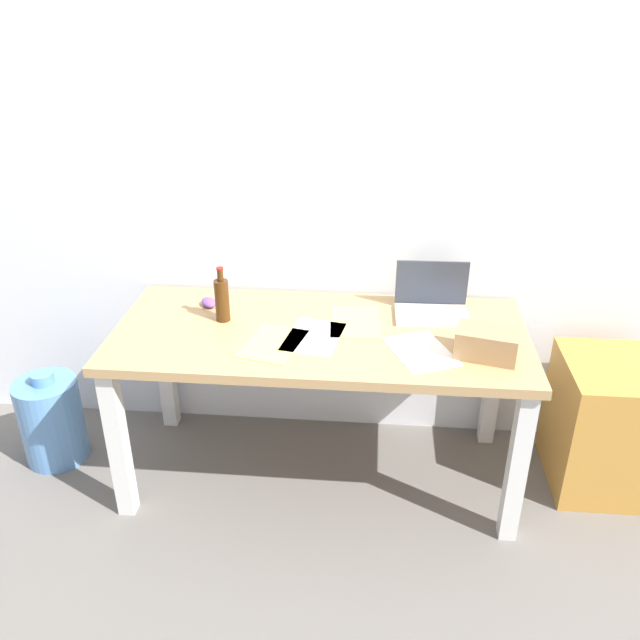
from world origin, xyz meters
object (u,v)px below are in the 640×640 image
object	(u,v)px
computer_mouse	(209,302)
cardboard_box	(487,343)
filing_cabinet	(602,424)
beer_bottle	(222,299)
desk	(320,351)
laptop_right	(432,303)
water_cooler_jug	(52,420)

from	to	relation	value
computer_mouse	cardboard_box	world-z (taller)	cardboard_box
filing_cabinet	cardboard_box	bearing A→B (deg)	-158.90
beer_bottle	filing_cabinet	size ratio (longest dim) A/B	0.41
desk	filing_cabinet	size ratio (longest dim) A/B	2.89
laptop_right	water_cooler_jug	xyz separation A→B (m)	(-1.73, -0.20, -0.58)
laptop_right	cardboard_box	world-z (taller)	laptop_right
desk	cardboard_box	distance (m)	0.69
desk	water_cooler_jug	distance (m)	1.34
cardboard_box	computer_mouse	bearing A→B (deg)	163.64
beer_bottle	computer_mouse	distance (m)	0.18
filing_cabinet	beer_bottle	bearing A→B (deg)	-179.53
desk	beer_bottle	world-z (taller)	beer_bottle
beer_bottle	computer_mouse	bearing A→B (deg)	126.02
cardboard_box	desk	bearing A→B (deg)	167.10
desk	computer_mouse	xyz separation A→B (m)	(-0.52, 0.19, 0.11)
water_cooler_jug	filing_cabinet	world-z (taller)	filing_cabinet
desk	laptop_right	bearing A→B (deg)	23.47
beer_bottle	cardboard_box	bearing A→B (deg)	-11.19
water_cooler_jug	cardboard_box	bearing A→B (deg)	-4.64
desk	beer_bottle	bearing A→B (deg)	171.52
desk	laptop_right	xyz separation A→B (m)	(0.47, 0.20, 0.15)
computer_mouse	filing_cabinet	distance (m)	1.82
laptop_right	computer_mouse	distance (m)	0.99
laptop_right	filing_cabinet	xyz separation A→B (m)	(0.78, -0.13, -0.50)
water_cooler_jug	filing_cabinet	size ratio (longest dim) A/B	0.78
computer_mouse	cardboard_box	size ratio (longest dim) A/B	0.43
laptop_right	beer_bottle	bearing A→B (deg)	-171.03
beer_bottle	desk	bearing A→B (deg)	-8.48
beer_bottle	computer_mouse	xyz separation A→B (m)	(-0.10, 0.13, -0.08)
computer_mouse	filing_cabinet	size ratio (longest dim) A/B	0.17
water_cooler_jug	beer_bottle	bearing A→B (deg)	3.89
beer_bottle	filing_cabinet	world-z (taller)	beer_bottle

